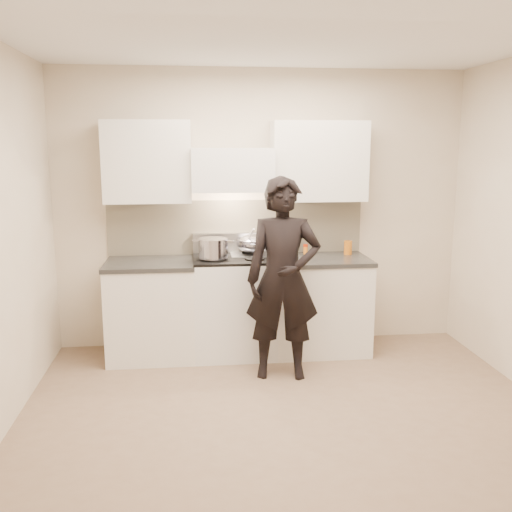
# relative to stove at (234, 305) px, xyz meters

# --- Properties ---
(ground_plane) EXTENTS (4.00, 4.00, 0.00)m
(ground_plane) POSITION_rel_stove_xyz_m (0.30, -1.42, -0.47)
(ground_plane) COLOR #816A54
(room_shell) EXTENTS (4.04, 3.54, 2.70)m
(room_shell) POSITION_rel_stove_xyz_m (0.24, -1.05, 1.12)
(room_shell) COLOR beige
(room_shell) RESTS_ON ground
(stove) EXTENTS (0.76, 0.65, 0.96)m
(stove) POSITION_rel_stove_xyz_m (0.00, 0.00, 0.00)
(stove) COLOR white
(stove) RESTS_ON ground
(counter_right) EXTENTS (0.92, 0.67, 0.92)m
(counter_right) POSITION_rel_stove_xyz_m (0.83, 0.00, -0.01)
(counter_right) COLOR silver
(counter_right) RESTS_ON ground
(counter_left) EXTENTS (0.82, 0.67, 0.92)m
(counter_left) POSITION_rel_stove_xyz_m (-0.78, 0.00, -0.01)
(counter_left) COLOR silver
(counter_left) RESTS_ON ground
(wok) EXTENTS (0.34, 0.42, 0.27)m
(wok) POSITION_rel_stove_xyz_m (0.20, 0.11, 0.58)
(wok) COLOR #A4A4B7
(wok) RESTS_ON stove
(stock_pot) EXTENTS (0.37, 0.33, 0.18)m
(stock_pot) POSITION_rel_stove_xyz_m (-0.20, -0.10, 0.57)
(stock_pot) COLOR #A4A4B7
(stock_pot) RESTS_ON stove
(utensil_crock) EXTENTS (0.14, 0.14, 0.36)m
(utensil_crock) POSITION_rel_stove_xyz_m (0.46, 0.20, 0.56)
(utensil_crock) COLOR #9E9EA0
(utensil_crock) RESTS_ON counter_right
(spice_jar) EXTENTS (0.04, 0.04, 0.10)m
(spice_jar) POSITION_rel_stove_xyz_m (0.72, 0.19, 0.50)
(spice_jar) COLOR orange
(spice_jar) RESTS_ON counter_right
(oil_glass) EXTENTS (0.08, 0.08, 0.14)m
(oil_glass) POSITION_rel_stove_xyz_m (1.13, 0.13, 0.51)
(oil_glass) COLOR #B45E13
(oil_glass) RESTS_ON counter_right
(person) EXTENTS (0.68, 0.49, 1.73)m
(person) POSITION_rel_stove_xyz_m (0.37, -0.60, 0.39)
(person) COLOR black
(person) RESTS_ON ground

